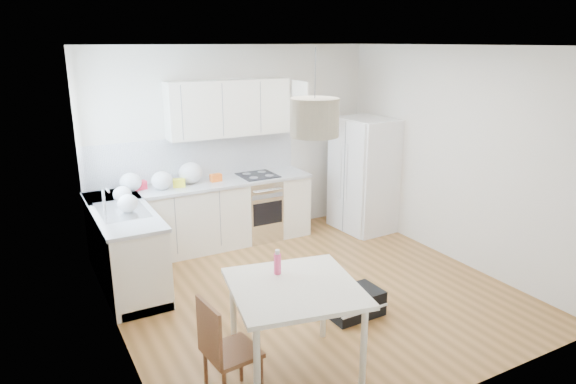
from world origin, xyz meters
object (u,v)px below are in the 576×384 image
object	(u,v)px
refrigerator	(365,175)
dining_chair	(232,349)
gym_bag	(354,303)
dining_table	(294,296)

from	to	relation	value
refrigerator	dining_chair	world-z (taller)	refrigerator
refrigerator	gym_bag	xyz separation A→B (m)	(-1.64, -2.04, -0.71)
gym_bag	dining_table	bearing A→B (deg)	-153.76
refrigerator	dining_chair	distance (m)	4.22
refrigerator	gym_bag	world-z (taller)	refrigerator
gym_bag	refrigerator	bearing A→B (deg)	49.71
refrigerator	dining_table	world-z (taller)	refrigerator
dining_chair	gym_bag	size ratio (longest dim) A/B	1.58
dining_table	dining_chair	size ratio (longest dim) A/B	1.35
dining_chair	gym_bag	world-z (taller)	dining_chair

